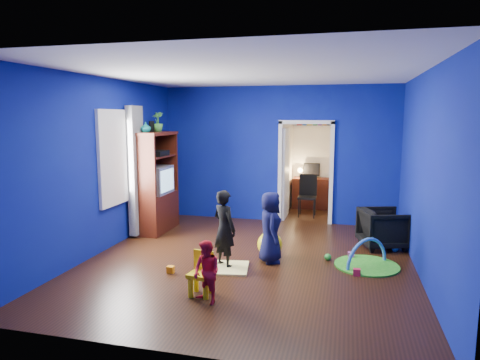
% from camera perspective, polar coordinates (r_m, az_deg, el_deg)
% --- Properties ---
extents(floor, '(5.00, 5.50, 0.01)m').
position_cam_1_polar(floor, '(6.84, 1.15, -10.77)').
color(floor, black).
rests_on(floor, ground).
extents(ceiling, '(5.00, 5.50, 0.01)m').
position_cam_1_polar(ceiling, '(6.49, 1.22, 14.17)').
color(ceiling, white).
rests_on(ceiling, wall_back).
extents(wall_back, '(5.00, 0.02, 2.90)m').
position_cam_1_polar(wall_back, '(9.20, 5.04, 3.40)').
color(wall_back, navy).
rests_on(wall_back, floor).
extents(wall_front, '(5.00, 0.02, 2.90)m').
position_cam_1_polar(wall_front, '(3.91, -7.91, -3.44)').
color(wall_front, navy).
rests_on(wall_front, floor).
extents(wall_left, '(0.02, 5.50, 2.90)m').
position_cam_1_polar(wall_left, '(7.47, -17.85, 1.88)').
color(wall_left, navy).
rests_on(wall_left, floor).
extents(wall_right, '(0.02, 5.50, 2.90)m').
position_cam_1_polar(wall_right, '(6.43, 23.44, 0.59)').
color(wall_right, navy).
rests_on(wall_right, floor).
extents(alcove, '(1.00, 1.75, 2.50)m').
position_cam_1_polar(alcove, '(10.01, 9.22, 2.58)').
color(alcove, silver).
rests_on(alcove, floor).
extents(armchair, '(0.93, 0.91, 0.68)m').
position_cam_1_polar(armchair, '(7.84, 18.58, -6.12)').
color(armchair, black).
rests_on(armchair, floor).
extents(child_black, '(0.51, 0.47, 1.18)m').
position_cam_1_polar(child_black, '(6.44, -2.10, -6.51)').
color(child_black, black).
rests_on(child_black, floor).
extents(child_navy, '(0.50, 0.62, 1.11)m').
position_cam_1_polar(child_navy, '(6.67, 4.07, -6.30)').
color(child_navy, '#0F1237').
rests_on(child_navy, floor).
extents(toddler_red, '(0.47, 0.45, 0.77)m').
position_cam_1_polar(toddler_red, '(5.30, -4.46, -12.17)').
color(toddler_red, red).
rests_on(toddler_red, floor).
extents(vase, '(0.20, 0.20, 0.19)m').
position_cam_1_polar(vase, '(8.22, -12.45, 6.88)').
color(vase, '#0D5F6F').
rests_on(vase, tv_armoire).
extents(potted_plant, '(0.22, 0.22, 0.39)m').
position_cam_1_polar(potted_plant, '(8.69, -10.93, 7.64)').
color(potted_plant, '#3B8A32').
rests_on(potted_plant, tv_armoire).
extents(tv_armoire, '(0.58, 1.14, 1.96)m').
position_cam_1_polar(tv_armoire, '(8.58, -11.33, -0.25)').
color(tv_armoire, '#3A0F09').
rests_on(tv_armoire, floor).
extents(crt_tv, '(0.46, 0.70, 0.54)m').
position_cam_1_polar(crt_tv, '(8.56, -11.10, 0.01)').
color(crt_tv, silver).
rests_on(crt_tv, tv_armoire).
extents(yellow_blanket, '(0.84, 0.71, 0.03)m').
position_cam_1_polar(yellow_blanket, '(6.53, -2.32, -11.60)').
color(yellow_blanket, '#F2E07A').
rests_on(yellow_blanket, floor).
extents(hopper_ball, '(0.41, 0.41, 0.41)m').
position_cam_1_polar(hopper_ball, '(7.01, 4.00, -8.56)').
color(hopper_ball, yellow).
rests_on(hopper_ball, floor).
extents(kid_chair, '(0.32, 0.32, 0.50)m').
position_cam_1_polar(kid_chair, '(5.57, -5.27, -12.64)').
color(kid_chair, yellow).
rests_on(kid_chair, floor).
extents(play_mat, '(0.96, 0.96, 0.03)m').
position_cam_1_polar(play_mat, '(6.89, 16.53, -10.87)').
color(play_mat, '#399020').
rests_on(play_mat, floor).
extents(toy_arch, '(0.63, 0.65, 0.86)m').
position_cam_1_polar(toy_arch, '(6.89, 16.53, -10.82)').
color(toy_arch, '#3F8CD8').
rests_on(toy_arch, floor).
extents(window_left, '(0.03, 0.95, 1.55)m').
position_cam_1_polar(window_left, '(7.75, -16.42, 2.91)').
color(window_left, white).
rests_on(window_left, wall_left).
extents(curtain, '(0.14, 0.42, 2.40)m').
position_cam_1_polar(curtain, '(8.21, -13.70, 1.19)').
color(curtain, slate).
rests_on(curtain, floor).
extents(doorway, '(1.16, 0.10, 2.10)m').
position_cam_1_polar(doorway, '(9.16, 8.71, 0.81)').
color(doorway, white).
rests_on(doorway, floor).
extents(study_desk, '(0.88, 0.44, 0.75)m').
position_cam_1_polar(study_desk, '(10.75, 9.41, -1.73)').
color(study_desk, '#3D140A').
rests_on(study_desk, floor).
extents(desk_monitor, '(0.40, 0.05, 0.32)m').
position_cam_1_polar(desk_monitor, '(10.79, 9.53, 1.39)').
color(desk_monitor, black).
rests_on(desk_monitor, study_desk).
extents(desk_lamp, '(0.14, 0.14, 0.14)m').
position_cam_1_polar(desk_lamp, '(10.76, 8.02, 1.29)').
color(desk_lamp, '#FFD88C').
rests_on(desk_lamp, study_desk).
extents(folding_chair, '(0.40, 0.40, 0.92)m').
position_cam_1_polar(folding_chair, '(9.80, 8.95, -2.20)').
color(folding_chair, black).
rests_on(folding_chair, floor).
extents(book_shelf, '(0.88, 0.24, 0.04)m').
position_cam_1_polar(book_shelf, '(10.70, 9.67, 7.08)').
color(book_shelf, white).
rests_on(book_shelf, study_desk).
extents(toy_0, '(0.10, 0.08, 0.10)m').
position_cam_1_polar(toy_0, '(6.47, 15.30, -11.77)').
color(toy_0, red).
rests_on(toy_0, floor).
extents(toy_1, '(0.11, 0.11, 0.11)m').
position_cam_1_polar(toy_1, '(7.74, 19.97, -8.56)').
color(toy_1, blue).
rests_on(toy_1, floor).
extents(toy_2, '(0.10, 0.08, 0.10)m').
position_cam_1_polar(toy_2, '(6.43, -9.25, -11.70)').
color(toy_2, orange).
rests_on(toy_2, floor).
extents(toy_3, '(0.11, 0.11, 0.11)m').
position_cam_1_polar(toy_3, '(7.01, 11.63, -10.00)').
color(toy_3, green).
rests_on(toy_3, floor).
extents(toy_4, '(0.10, 0.08, 0.10)m').
position_cam_1_polar(toy_4, '(7.19, 14.57, -9.67)').
color(toy_4, '#CE4D97').
rests_on(toy_4, floor).
extents(toy_5, '(0.11, 0.11, 0.11)m').
position_cam_1_polar(toy_5, '(7.54, -4.84, -8.53)').
color(toy_5, '#E0550B').
rests_on(toy_5, floor).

